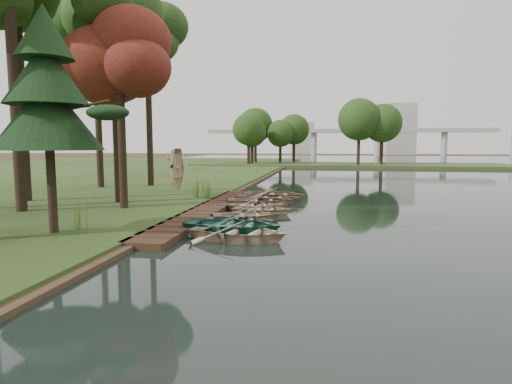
% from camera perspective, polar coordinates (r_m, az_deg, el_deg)
% --- Properties ---
extents(ground, '(300.00, 300.00, 0.00)m').
position_cam_1_polar(ground, '(21.64, -2.45, -3.02)').
color(ground, '#3D2F1D').
extents(boardwalk, '(1.60, 16.00, 0.30)m').
position_cam_1_polar(boardwalk, '(22.00, -6.54, -2.51)').
color(boardwalk, '#342114').
rests_on(boardwalk, ground).
extents(peninsula, '(50.00, 14.00, 0.45)m').
position_cam_1_polar(peninsula, '(71.05, 12.38, 3.52)').
color(peninsula, '#34451E').
rests_on(peninsula, ground).
extents(far_trees, '(45.60, 5.60, 8.80)m').
position_cam_1_polar(far_trees, '(70.95, 9.78, 8.58)').
color(far_trees, black).
rests_on(far_trees, peninsula).
extents(bridge, '(95.90, 4.00, 8.60)m').
position_cam_1_polar(bridge, '(141.15, 12.80, 7.61)').
color(bridge, '#A5A5A0').
rests_on(bridge, ground).
extents(building_a, '(10.00, 8.00, 18.00)m').
position_cam_1_polar(building_a, '(163.00, 18.69, 7.92)').
color(building_a, '#A5A5A0').
rests_on(building_a, ground).
extents(building_b, '(8.00, 8.00, 12.00)m').
position_cam_1_polar(building_b, '(166.17, 6.28, 7.14)').
color(building_b, '#A5A5A0').
rests_on(building_b, ground).
extents(rowboat_0, '(4.07, 3.25, 0.75)m').
position_cam_1_polar(rowboat_0, '(15.56, -2.37, -5.12)').
color(rowboat_0, tan).
rests_on(rowboat_0, water).
extents(rowboat_1, '(4.10, 3.11, 0.80)m').
position_cam_1_polar(rowboat_1, '(16.79, -3.12, -4.18)').
color(rowboat_1, '#297360').
rests_on(rowboat_1, water).
extents(rowboat_2, '(3.07, 2.21, 0.63)m').
position_cam_1_polar(rowboat_2, '(18.22, -2.30, -3.62)').
color(rowboat_2, tan).
rests_on(rowboat_2, water).
extents(rowboat_3, '(3.66, 3.07, 0.65)m').
position_cam_1_polar(rowboat_3, '(19.44, -1.18, -2.96)').
color(rowboat_3, tan).
rests_on(rowboat_3, water).
extents(rowboat_4, '(3.04, 2.20, 0.62)m').
position_cam_1_polar(rowboat_4, '(21.31, 0.81, -2.18)').
color(rowboat_4, tan).
rests_on(rowboat_4, water).
extents(rowboat_5, '(3.25, 2.53, 0.62)m').
position_cam_1_polar(rowboat_5, '(22.79, 0.00, -1.63)').
color(rowboat_5, tan).
rests_on(rowboat_5, water).
extents(rowboat_6, '(4.22, 3.40, 0.78)m').
position_cam_1_polar(rowboat_6, '(24.16, 0.60, -0.98)').
color(rowboat_6, tan).
rests_on(rowboat_6, water).
extents(rowboat_7, '(4.19, 3.30, 0.79)m').
position_cam_1_polar(rowboat_7, '(25.50, 1.62, -0.59)').
color(rowboat_7, tan).
rests_on(rowboat_7, water).
extents(rowboat_8, '(4.36, 3.43, 0.82)m').
position_cam_1_polar(rowboat_8, '(26.86, 2.42, -0.21)').
color(rowboat_8, tan).
rests_on(rowboat_8, water).
extents(rowboat_9, '(3.36, 2.48, 0.67)m').
position_cam_1_polar(rowboat_9, '(28.48, 2.02, 0.02)').
color(rowboat_9, tan).
rests_on(rowboat_9, water).
extents(stored_rowboat, '(3.35, 2.72, 0.61)m').
position_cam_1_polar(stored_rowboat, '(30.17, -10.41, 0.69)').
color(stored_rowboat, tan).
rests_on(stored_rowboat, bank).
extents(tree_2, '(4.56, 4.56, 9.73)m').
position_cam_1_polar(tree_2, '(23.16, -17.80, 17.29)').
color(tree_2, black).
rests_on(tree_2, bank).
extents(tree_4, '(4.23, 4.23, 11.30)m').
position_cam_1_polar(tree_4, '(25.90, -18.53, 19.79)').
color(tree_4, black).
rests_on(tree_4, bank).
extents(tree_5, '(4.85, 4.85, 14.01)m').
position_cam_1_polar(tree_5, '(35.57, -20.72, 19.88)').
color(tree_5, black).
rests_on(tree_5, bank).
extents(tree_6, '(3.97, 3.97, 13.27)m').
position_cam_1_polar(tree_6, '(35.78, -14.33, 19.23)').
color(tree_6, black).
rests_on(tree_6, bank).
extents(pine_tree, '(3.80, 3.80, 8.12)m').
position_cam_1_polar(pine_tree, '(17.25, -26.13, 11.83)').
color(pine_tree, black).
rests_on(pine_tree, bank).
extents(reeds_0, '(0.60, 0.60, 1.11)m').
position_cam_1_polar(reeds_0, '(17.63, -22.35, -2.82)').
color(reeds_0, '#3F661E').
rests_on(reeds_0, bank).
extents(reeds_1, '(0.60, 0.60, 1.14)m').
position_cam_1_polar(reeds_1, '(25.73, -6.42, 0.39)').
color(reeds_1, '#3F661E').
rests_on(reeds_1, bank).
extents(reeds_2, '(0.60, 0.60, 0.96)m').
position_cam_1_polar(reeds_2, '(26.45, -8.08, 0.34)').
color(reeds_2, '#3F661E').
rests_on(reeds_2, bank).
extents(reeds_3, '(0.60, 0.60, 1.07)m').
position_cam_1_polar(reeds_3, '(29.30, -7.50, 1.02)').
color(reeds_3, '#3F661E').
rests_on(reeds_3, bank).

